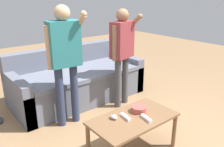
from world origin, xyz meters
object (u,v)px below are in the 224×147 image
Objects in this scene: snack_bowl at (139,109)px; game_remote_wand_far at (125,117)px; player_right at (122,47)px; coffee_table at (133,122)px; game_remote_wand_near at (146,118)px; couch at (77,81)px; game_remote_nunchuk at (114,117)px; player_left at (65,53)px.

game_remote_wand_far is (-0.21, -0.02, -0.01)m from snack_bowl.
coffee_table is at bearing -125.15° from player_right.
couch is at bearing 83.59° from game_remote_wand_near.
game_remote_wand_near is at bearing -110.69° from snack_bowl.
player_right is (0.83, 0.83, 0.46)m from game_remote_nunchuk.
snack_bowl is (-0.13, -1.52, 0.16)m from couch.
player_left reaches higher than snack_bowl.
coffee_table is 0.11m from game_remote_wand_far.
snack_bowl is at bearing -9.03° from game_remote_nunchuk.
game_remote_nunchuk is at bearing 147.26° from game_remote_wand_far.
player_right reaches higher than game_remote_wand_near.
snack_bowl is 0.18m from game_remote_wand_near.
coffee_table is 5.88× the size of game_remote_wand_near.
game_remote_nunchuk is (-0.18, 0.11, 0.08)m from coffee_table.
game_remote_wand_far reaches higher than coffee_table.
coffee_table is 1.27m from player_right.
game_remote_wand_far is at bearing -102.31° from couch.
game_remote_wand_far is at bearing 133.62° from game_remote_wand_near.
game_remote_nunchuk is at bearing -135.16° from player_right.
player_right is at bearing 50.74° from game_remote_wand_far.
game_remote_nunchuk is 0.12m from game_remote_wand_far.
couch is 2.25× the size of coffee_table.
couch is 1.54m from game_remote_nunchuk.
game_remote_wand_near is (-0.06, -0.17, -0.01)m from snack_bowl.
player_right reaches higher than snack_bowl.
player_left is at bearing 94.08° from game_remote_nunchuk.
game_remote_nunchuk is at bearing -106.58° from couch.
couch is 12.47× the size of snack_bowl.
couch reaches higher than game_remote_nunchuk.
game_remote_wand_far is at bearing -129.26° from player_right.
player_left is 1.05× the size of player_right.
coffee_table is 0.15m from game_remote_wand_near.
game_remote_wand_near is 1.00× the size of game_remote_wand_far.
coffee_table is (-0.26, -1.58, 0.07)m from couch.
game_remote_wand_far is (-0.15, 0.15, -0.00)m from game_remote_wand_near.
game_remote_wand_far is (-0.73, -0.90, -0.47)m from player_right.
snack_bowl is 1.10m from player_left.
game_remote_nunchuk is (-0.31, 0.05, -0.01)m from snack_bowl.
game_remote_wand_near is at bearing -119.23° from player_right.
player_left is (-0.50, -0.61, 0.66)m from couch.
player_left reaches higher than player_right.
snack_bowl reaches higher than game_remote_wand_near.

